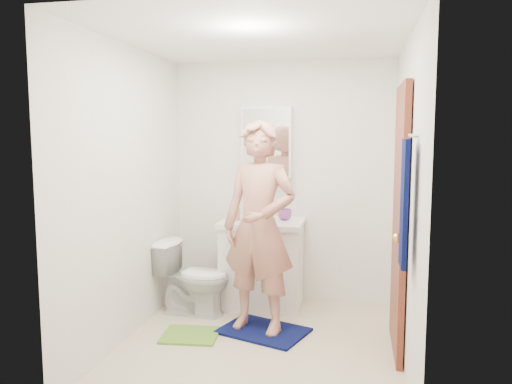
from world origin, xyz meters
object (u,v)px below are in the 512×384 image
toothbrush_cup (285,215)px  vanity_cabinet (262,266)px  towel (404,204)px  medicine_cabinet (267,142)px  toilet (194,278)px  man (259,227)px  soap_dispenser (235,211)px

toothbrush_cup → vanity_cabinet: bearing=-161.4°
towel → vanity_cabinet: bearing=128.5°
medicine_cabinet → toothbrush_cup: medicine_cabinet is taller
toilet → toothbrush_cup: 1.06m
vanity_cabinet → medicine_cabinet: bearing=90.0°
man → toilet: bearing=169.9°
toilet → vanity_cabinet: bearing=-55.5°
vanity_cabinet → toilet: vanity_cabinet is taller
vanity_cabinet → man: size_ratio=0.45×
soap_dispenser → toothbrush_cup: size_ratio=1.33×
medicine_cabinet → soap_dispenser: size_ratio=3.90×
towel → medicine_cabinet: bearing=124.6°
toothbrush_cup → soap_dispenser: bearing=-167.9°
medicine_cabinet → toothbrush_cup: size_ratio=5.16×
medicine_cabinet → man: bearing=-83.7°
soap_dispenser → man: size_ratio=0.10×
soap_dispenser → toothbrush_cup: soap_dispenser is taller
vanity_cabinet → man: bearing=-81.6°
toilet → toothbrush_cup: bearing=-58.1°
vanity_cabinet → toilet: size_ratio=1.16×
vanity_cabinet → medicine_cabinet: medicine_cabinet is taller
medicine_cabinet → toilet: (-0.59, -0.56, -1.26)m
medicine_cabinet → toilet: 1.50m
vanity_cabinet → toothbrush_cup: (0.21, 0.07, 0.50)m
vanity_cabinet → medicine_cabinet: size_ratio=1.14×
towel → toilet: 2.30m
towel → toilet: size_ratio=1.16×
medicine_cabinet → toothbrush_cup: (0.21, -0.16, -0.70)m
medicine_cabinet → vanity_cabinet: bearing=-90.0°
toothbrush_cup → man: (-0.11, -0.72, 0.00)m
towel → man: bearing=142.3°
vanity_cabinet → toilet: (-0.59, -0.33, -0.06)m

